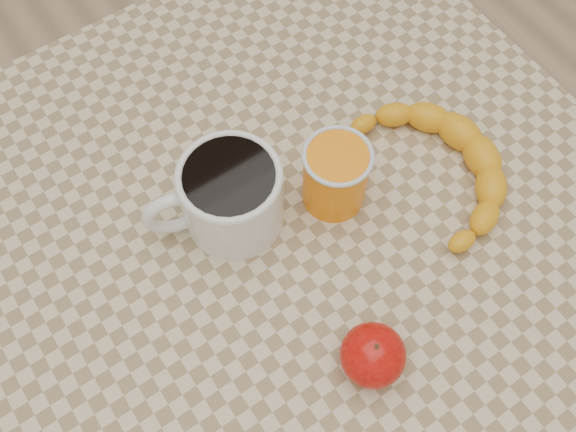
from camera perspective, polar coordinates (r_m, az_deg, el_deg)
ground at (r=1.44m, az=0.00°, el=-13.99°), size 3.00×3.00×0.00m
table at (r=0.81m, az=0.00°, el=-3.40°), size 0.80×0.80×0.75m
coffee_mug at (r=0.69m, az=-5.28°, el=1.85°), size 0.17×0.14×0.10m
orange_juice_glass at (r=0.71m, az=4.25°, el=3.62°), size 0.08×0.08×0.09m
apple at (r=0.65m, az=7.56°, el=-12.15°), size 0.08×0.08×0.06m
banana at (r=0.76m, az=13.35°, el=4.29°), size 0.27×0.31×0.04m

